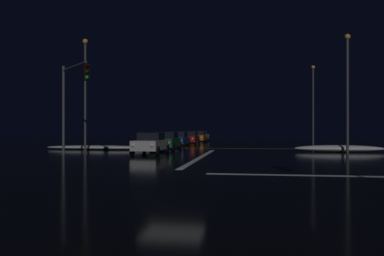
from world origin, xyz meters
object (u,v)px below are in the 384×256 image
Objects in this scene: sedan_green at (167,141)px; streetlamp_right_near at (347,84)px; sedan_red at (190,138)px; streetlamp_right_far at (313,99)px; sedan_white at (202,136)px; streetlamp_left_near at (85,87)px; sedan_silver at (151,143)px; sedan_blue at (178,139)px; sedan_orange at (199,137)px; traffic_signal_nw at (72,92)px.

sedan_green is 0.48× the size of streetlamp_right_near.
sedan_green is 15.31m from streetlamp_right_near.
sedan_red is 0.47× the size of streetlamp_right_far.
sedan_white is 0.46× the size of streetlamp_left_near.
sedan_green is at bearing 171.35° from streetlamp_right_near.
sedan_silver is 18.27m from sedan_red.
sedan_silver is at bearing -89.05° from sedan_blue.
sedan_red is at bearing 66.40° from streetlamp_left_near.
sedan_green is 1.00× the size of sedan_white.
streetlamp_right_near is at bearing 0.00° from streetlamp_left_near.
streetlamp_right_near is 0.96× the size of streetlamp_left_near.
sedan_white is at bearing 117.65° from streetlamp_right_near.
streetlamp_left_near is (-20.97, -16.00, 0.06)m from streetlamp_right_far.
streetlamp_right_near is at bearing -30.88° from sedan_blue.
sedan_white is (-0.29, 5.99, 0.00)m from sedan_orange.
streetlamp_left_near is (-6.73, -21.75, 4.59)m from sedan_orange.
sedan_green is 10.39m from traffic_signal_nw.
traffic_signal_nw is at bearing -117.42° from sedan_green.
sedan_green is at bearing -88.32° from sedan_blue.
sedan_red is at bearing -89.47° from sedan_white.
sedan_blue is 1.00× the size of sedan_white.
streetlamp_right_near is 16.00m from streetlamp_right_far.
sedan_orange is at bearing -87.23° from sedan_white.
sedan_orange is 0.47× the size of streetlamp_right_far.
traffic_signal_nw is (-4.46, -34.21, 3.52)m from sedan_white.
sedan_silver is 1.00× the size of sedan_green.
streetlamp_right_far is (0.00, 16.00, 0.12)m from streetlamp_right_near.
sedan_red is at bearing 77.96° from traffic_signal_nw.
sedan_silver is 31.01m from sedan_white.
streetlamp_right_far reaches higher than sedan_orange.
sedan_white is 0.47× the size of streetlamp_right_far.
streetlamp_left_near reaches higher than sedan_green.
streetlamp_left_near is (-6.56, -15.00, 4.59)m from sedan_red.
traffic_signal_nw is 0.67× the size of streetlamp_left_near.
streetlamp_right_far reaches higher than sedan_red.
sedan_green is at bearing -89.91° from sedan_white.
sedan_red is 21.27m from streetlamp_right_near.
streetlamp_right_near is 0.98× the size of streetlamp_right_far.
sedan_white is at bearing 76.93° from streetlamp_left_near.
sedan_silver and sedan_orange have the same top height.
sedan_blue is 16.98m from streetlamp_right_far.
sedan_red is 1.00× the size of sedan_orange.
streetlamp_right_far is at bearing 37.34° from streetlamp_left_near.
streetlamp_right_near is at bearing -56.78° from sedan_orange.
sedan_orange is at bearing 89.45° from sedan_silver.
sedan_orange is 0.69× the size of traffic_signal_nw.
sedan_white is at bearing 92.77° from sedan_orange.
sedan_green is 25.53m from sedan_white.
streetlamp_right_far is at bearing 90.00° from streetlamp_right_near.
sedan_white is 34.68m from traffic_signal_nw.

